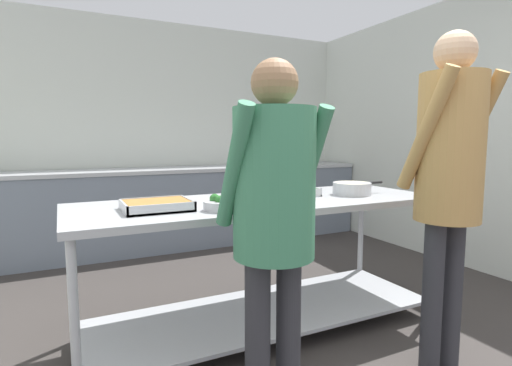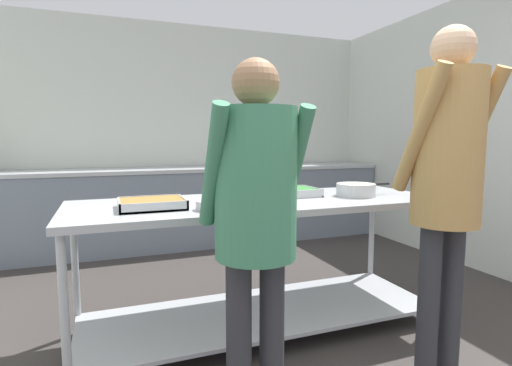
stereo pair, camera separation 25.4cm
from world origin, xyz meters
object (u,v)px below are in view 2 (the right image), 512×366
object	(u,v)px
sauce_pan	(356,189)
guest_serving_right	(256,200)
plate_stack	(239,196)
serving_tray_roast	(286,193)
guest_serving_left	(447,165)
serving_tray_vegetables	(152,204)
broccoli_bowl	(213,204)

from	to	relation	value
sauce_pan	guest_serving_right	bearing A→B (deg)	-146.84
plate_stack	serving_tray_roast	distance (m)	0.36
guest_serving_left	guest_serving_right	world-z (taller)	guest_serving_left
serving_tray_vegetables	sauce_pan	distance (m)	1.36
serving_tray_roast	guest_serving_right	size ratio (longest dim) A/B	0.26
plate_stack	serving_tray_roast	bearing A→B (deg)	9.05
plate_stack	serving_tray_roast	xyz separation A→B (m)	(0.36, 0.06, -0.00)
serving_tray_vegetables	plate_stack	distance (m)	0.57
serving_tray_roast	guest_serving_right	world-z (taller)	guest_serving_right
plate_stack	sauce_pan	distance (m)	0.82
broccoli_bowl	guest_serving_right	distance (m)	0.48
serving_tray_vegetables	serving_tray_roast	bearing A→B (deg)	10.44
serving_tray_vegetables	broccoli_bowl	bearing A→B (deg)	-27.93
serving_tray_vegetables	serving_tray_roast	xyz separation A→B (m)	(0.91, 0.17, 0.00)
serving_tray_roast	guest_serving_right	xyz separation A→B (m)	(-0.53, -0.80, 0.09)
broccoli_bowl	serving_tray_vegetables	bearing A→B (deg)	152.07
broccoli_bowl	guest_serving_left	size ratio (longest dim) A/B	0.11
sauce_pan	guest_serving_left	distance (m)	0.80
broccoli_bowl	serving_tray_roast	distance (m)	0.69
sauce_pan	serving_tray_roast	bearing A→B (deg)	159.65
serving_tray_roast	guest_serving_left	xyz separation A→B (m)	(0.45, -0.94, 0.23)
guest_serving_left	serving_tray_roast	bearing A→B (deg)	115.51
broccoli_bowl	plate_stack	world-z (taller)	broccoli_bowl
serving_tray_vegetables	serving_tray_roast	world-z (taller)	same
guest_serving_left	guest_serving_right	bearing A→B (deg)	172.28
serving_tray_roast	sauce_pan	xyz separation A→B (m)	(0.45, -0.17, 0.02)
guest_serving_left	serving_tray_vegetables	bearing A→B (deg)	150.56
serving_tray_vegetables	guest_serving_right	bearing A→B (deg)	-58.61
serving_tray_vegetables	guest_serving_left	xyz separation A→B (m)	(1.36, -0.77, 0.23)
serving_tray_vegetables	broccoli_bowl	size ratio (longest dim) A/B	1.91
broccoli_bowl	guest_serving_left	world-z (taller)	guest_serving_left
serving_tray_vegetables	sauce_pan	size ratio (longest dim) A/B	0.90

